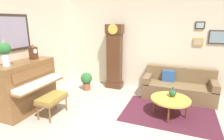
% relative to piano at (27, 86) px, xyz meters
% --- Properties ---
extents(ground_plane, '(6.40, 6.00, 0.10)m').
position_rel_piano_xyz_m(ground_plane, '(2.23, 0.13, -0.66)').
color(ground_plane, '#B2A899').
extents(wall_left, '(0.13, 4.90, 2.80)m').
position_rel_piano_xyz_m(wall_left, '(-0.37, 0.12, 0.80)').
color(wall_left, beige).
rests_on(wall_left, ground_plane).
extents(wall_back, '(5.30, 0.13, 2.80)m').
position_rel_piano_xyz_m(wall_back, '(2.24, 2.53, 0.79)').
color(wall_back, beige).
rests_on(wall_back, ground_plane).
extents(area_rug, '(2.10, 1.50, 0.01)m').
position_rel_piano_xyz_m(area_rug, '(3.24, 1.02, -0.60)').
color(area_rug, '#4C1E2D').
rests_on(area_rug, ground_plane).
extents(piano, '(0.87, 1.44, 1.20)m').
position_rel_piano_xyz_m(piano, '(0.00, 0.00, 0.00)').
color(piano, brown).
rests_on(piano, ground_plane).
extents(piano_bench, '(0.42, 0.70, 0.48)m').
position_rel_piano_xyz_m(piano_bench, '(0.75, -0.03, -0.20)').
color(piano_bench, brown).
rests_on(piano_bench, ground_plane).
extents(grandfather_clock, '(0.52, 0.34, 2.03)m').
position_rel_piano_xyz_m(grandfather_clock, '(1.42, 2.21, 0.36)').
color(grandfather_clock, '#4C2B19').
rests_on(grandfather_clock, ground_plane).
extents(couch, '(1.90, 0.80, 0.84)m').
position_rel_piano_xyz_m(couch, '(3.40, 2.09, -0.30)').
color(couch, brown).
rests_on(couch, ground_plane).
extents(coffee_table, '(0.88, 0.88, 0.42)m').
position_rel_piano_xyz_m(coffee_table, '(3.26, 0.95, -0.22)').
color(coffee_table, gold).
rests_on(coffee_table, ground_plane).
extents(mantel_clock, '(0.13, 0.18, 0.38)m').
position_rel_piano_xyz_m(mantel_clock, '(0.00, 0.33, 0.77)').
color(mantel_clock, '#4C2B19').
rests_on(mantel_clock, piano).
extents(flower_vase, '(0.26, 0.26, 0.58)m').
position_rel_piano_xyz_m(flower_vase, '(0.00, -0.44, 0.91)').
color(flower_vase, silver).
rests_on(flower_vase, piano).
extents(green_jug, '(0.17, 0.17, 0.24)m').
position_rel_piano_xyz_m(green_jug, '(3.28, 1.06, -0.10)').
color(green_jug, '#234C33').
rests_on(green_jug, coffee_table).
extents(potted_plant, '(0.36, 0.36, 0.56)m').
position_rel_piano_xyz_m(potted_plant, '(0.69, 1.67, -0.29)').
color(potted_plant, '#935138').
rests_on(potted_plant, ground_plane).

